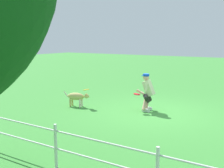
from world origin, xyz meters
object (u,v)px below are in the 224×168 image
(person, at_px, (148,91))
(frisbee_held, at_px, (137,94))
(frisbee_flying, at_px, (86,90))
(dog, at_px, (77,97))

(person, height_order, frisbee_held, person)
(frisbee_flying, bearing_deg, person, -160.11)
(frisbee_held, bearing_deg, person, -134.20)
(dog, bearing_deg, frisbee_held, 0.95)
(dog, height_order, frisbee_flying, frisbee_flying)
(frisbee_held, bearing_deg, frisbee_flying, 14.72)
(person, relative_size, dog, 1.22)
(person, distance_m, dog, 2.61)
(frisbee_flying, xyz_separation_m, frisbee_held, (-1.81, -0.48, -0.05))
(person, xyz_separation_m, frisbee_held, (0.27, 0.28, -0.09))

